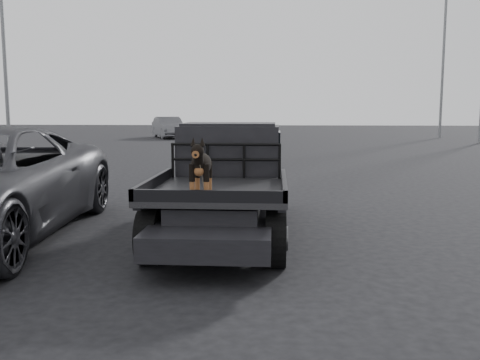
# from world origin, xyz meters

# --- Properties ---
(ground) EXTENTS (120.00, 120.00, 0.00)m
(ground) POSITION_xyz_m (0.00, 0.00, 0.00)
(ground) COLOR black
(ground) RESTS_ON ground
(flatbed_ute) EXTENTS (2.00, 5.40, 0.92)m
(flatbed_ute) POSITION_xyz_m (0.56, 2.08, 0.46)
(flatbed_ute) COLOR black
(flatbed_ute) RESTS_ON ground
(ute_cab) EXTENTS (1.72, 1.30, 0.88)m
(ute_cab) POSITION_xyz_m (0.56, 3.03, 1.36)
(ute_cab) COLOR black
(ute_cab) RESTS_ON flatbed_ute
(headache_rack) EXTENTS (1.80, 0.08, 0.55)m
(headache_rack) POSITION_xyz_m (0.56, 2.28, 1.20)
(headache_rack) COLOR black
(headache_rack) RESTS_ON flatbed_ute
(dog) EXTENTS (0.32, 0.60, 0.74)m
(dog) POSITION_xyz_m (0.43, 0.32, 1.29)
(dog) COLOR black
(dog) RESTS_ON flatbed_ute
(distant_car_a) EXTENTS (3.27, 4.73, 1.48)m
(distant_car_a) POSITION_xyz_m (-6.13, 30.59, 0.74)
(distant_car_a) COLOR #535458
(distant_car_a) RESTS_ON ground
(floodlight_far) EXTENTS (1.08, 0.28, 15.31)m
(floodlight_far) POSITION_xyz_m (12.77, 31.92, 8.26)
(floodlight_far) COLOR slate
(floodlight_far) RESTS_ON ground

